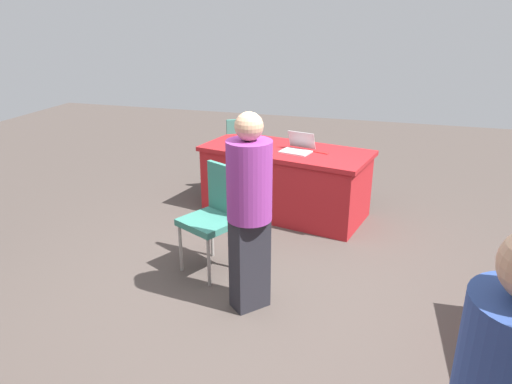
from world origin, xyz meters
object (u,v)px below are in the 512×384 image
object	(u,v)px
person_presenter	(249,205)
chair_tucked_left	(241,148)
table_foreground	(285,181)
laptop_silver	(297,148)
scissors_red	(321,152)
yarn_ball	(245,141)
chair_aisle	(215,212)

from	to	relation	value
person_presenter	chair_tucked_left	bearing A→B (deg)	-118.87
table_foreground	laptop_silver	world-z (taller)	laptop_silver
scissors_red	yarn_ball	bearing A→B (deg)	-160.90
yarn_ball	chair_aisle	bearing A→B (deg)	96.74
table_foreground	scissors_red	world-z (taller)	scissors_red
yarn_ball	scissors_red	xyz separation A→B (m)	(-0.87, 0.03, -0.05)
chair_tucked_left	chair_aisle	bearing A→B (deg)	-108.23
chair_aisle	laptop_silver	xyz separation A→B (m)	(-0.45, -1.35, 0.26)
yarn_ball	scissors_red	world-z (taller)	yarn_ball
chair_tucked_left	person_presenter	xyz separation A→B (m)	(-0.92, 2.60, 0.33)
person_presenter	laptop_silver	distance (m)	1.86
chair_tucked_left	scissors_red	xyz separation A→B (m)	(-1.15, 0.72, 0.23)
table_foreground	person_presenter	xyz separation A→B (m)	(-0.17, 1.93, 0.48)
person_presenter	scissors_red	xyz separation A→B (m)	(-0.24, -1.88, -0.09)
table_foreground	chair_tucked_left	size ratio (longest dim) A/B	2.11
yarn_ball	scissors_red	bearing A→B (deg)	178.25
person_presenter	yarn_ball	world-z (taller)	person_presenter
chair_tucked_left	chair_aisle	world-z (taller)	chair_aisle
chair_tucked_left	person_presenter	distance (m)	2.78
table_foreground	person_presenter	size ratio (longest dim) A/B	1.27
scissors_red	table_foreground	bearing A→B (deg)	-167.02
yarn_ball	scissors_red	size ratio (longest dim) A/B	0.63
table_foreground	chair_tucked_left	world-z (taller)	chair_tucked_left
table_foreground	yarn_ball	xyz separation A→B (m)	(0.47, 0.03, 0.44)
chair_aisle	scissors_red	distance (m)	1.56
person_presenter	yarn_ball	xyz separation A→B (m)	(0.64, -1.90, -0.04)
laptop_silver	person_presenter	bearing A→B (deg)	105.02
table_foreground	scissors_red	bearing A→B (deg)	172.14
chair_aisle	yarn_ball	distance (m)	1.44
chair_tucked_left	person_presenter	world-z (taller)	person_presenter
scissors_red	chair_aisle	bearing A→B (deg)	-96.41
scissors_red	person_presenter	bearing A→B (deg)	-76.31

